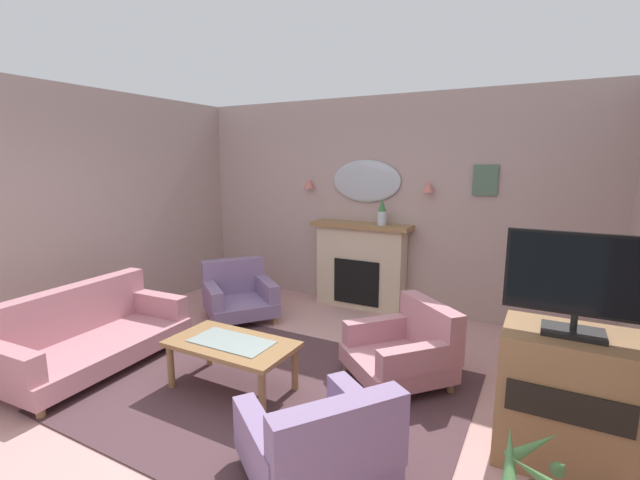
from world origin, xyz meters
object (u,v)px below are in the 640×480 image
object	(u,v)px
fireplace	(360,266)
tv_cabinet	(565,398)
armchair_near_fireplace	(320,445)
coffee_table	(232,348)
wall_sconce_left	(309,183)
tv_flatscreen	(579,281)
framed_picture	(485,180)
floral_couch	(88,334)
mantel_vase_right	(382,213)
wall_sconce_right	(428,187)
armchair_in_corner	(238,294)
armchair_by_coffee_table	(406,348)
wall_mirror	(366,181)

from	to	relation	value
fireplace	tv_cabinet	distance (m)	3.27
armchair_near_fireplace	fireplace	bearing A→B (deg)	109.06
coffee_table	armchair_near_fireplace	world-z (taller)	armchair_near_fireplace
wall_sconce_left	tv_flatscreen	size ratio (longest dim) A/B	0.17
framed_picture	floral_couch	size ratio (longest dim) A/B	0.20
floral_couch	tv_cabinet	size ratio (longest dim) A/B	1.95
mantel_vase_right	tv_flatscreen	xyz separation A→B (m)	(2.09, -2.21, -0.07)
wall_sconce_left	wall_sconce_right	xyz separation A→B (m)	(1.70, 0.00, 0.00)
floral_couch	armchair_in_corner	xyz separation A→B (m)	(0.44, 1.74, -0.01)
wall_sconce_right	coffee_table	xyz separation A→B (m)	(-0.97, -2.63, -1.28)
fireplace	tv_cabinet	world-z (taller)	fireplace
framed_picture	tv_flatscreen	size ratio (longest dim) A/B	0.43
fireplace	wall_sconce_right	distance (m)	1.38
coffee_table	fireplace	bearing A→B (deg)	87.28
wall_sconce_left	coffee_table	bearing A→B (deg)	-74.50
armchair_near_fireplace	mantel_vase_right	bearing A→B (deg)	104.28
wall_sconce_left	armchair_near_fireplace	bearing A→B (deg)	-59.33
floral_couch	armchair_in_corner	distance (m)	1.79
wall_sconce_right	tv_cabinet	world-z (taller)	wall_sconce_right
wall_sconce_right	armchair_by_coffee_table	xyz separation A→B (m)	(0.31, -1.75, -1.35)
armchair_near_fireplace	floral_couch	bearing A→B (deg)	172.37
fireplace	wall_sconce_right	bearing A→B (deg)	6.16
framed_picture	fireplace	bearing A→B (deg)	-174.23
wall_mirror	tv_cabinet	world-z (taller)	wall_mirror
coffee_table	floral_couch	size ratio (longest dim) A/B	0.63
armchair_in_corner	armchair_by_coffee_table	bearing A→B (deg)	-13.08
mantel_vase_right	wall_sconce_right	distance (m)	0.66
armchair_near_fireplace	tv_cabinet	size ratio (longest dim) A/B	1.26
coffee_table	armchair_by_coffee_table	size ratio (longest dim) A/B	0.96
mantel_vase_right	armchair_near_fireplace	xyz separation A→B (m)	(0.81, -3.19, -1.01)
armchair_in_corner	wall_mirror	bearing A→B (deg)	45.93
wall_sconce_right	armchair_by_coffee_table	world-z (taller)	wall_sconce_right
framed_picture	tv_flatscreen	bearing A→B (deg)	-69.55
coffee_table	floral_couch	xyz separation A→B (m)	(-1.53, -0.31, -0.06)
framed_picture	floral_couch	distance (m)	4.58
coffee_table	tv_cabinet	size ratio (longest dim) A/B	1.22
armchair_near_fireplace	coffee_table	bearing A→B (deg)	151.21
tv_flatscreen	wall_sconce_right	bearing A→B (deg)	123.47
mantel_vase_right	wall_sconce_left	bearing A→B (deg)	174.04
wall_sconce_right	armchair_near_fireplace	size ratio (longest dim) A/B	0.12
wall_sconce_left	coffee_table	xyz separation A→B (m)	(0.73, -2.63, -1.28)
tv_flatscreen	armchair_in_corner	bearing A→B (deg)	162.49
coffee_table	wall_sconce_left	bearing A→B (deg)	105.50
mantel_vase_right	wall_mirror	xyz separation A→B (m)	(-0.30, 0.17, 0.40)
mantel_vase_right	tv_cabinet	world-z (taller)	mantel_vase_right
armchair_in_corner	mantel_vase_right	bearing A→B (deg)	35.56
wall_mirror	tv_flatscreen	bearing A→B (deg)	-44.89
armchair_in_corner	armchair_near_fireplace	bearing A→B (deg)	-42.29
coffee_table	armchair_in_corner	size ratio (longest dim) A/B	0.97
wall_mirror	fireplace	bearing A→B (deg)	-90.00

